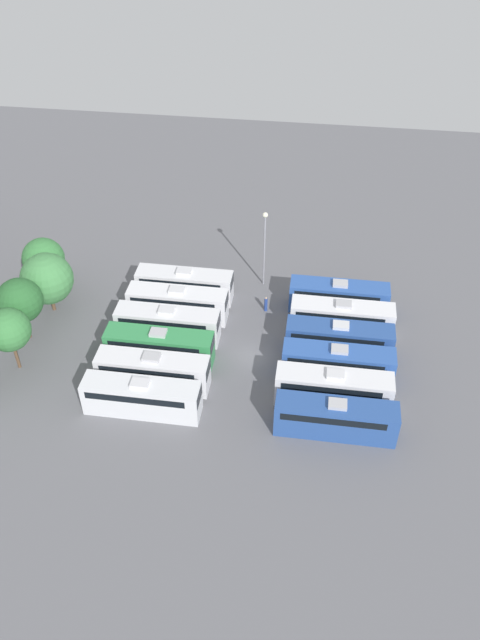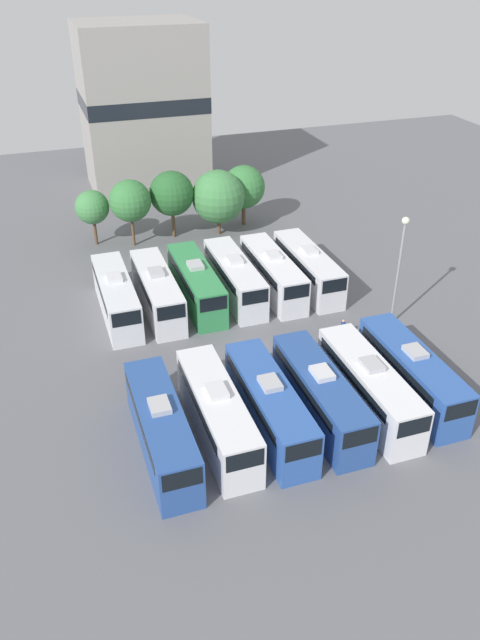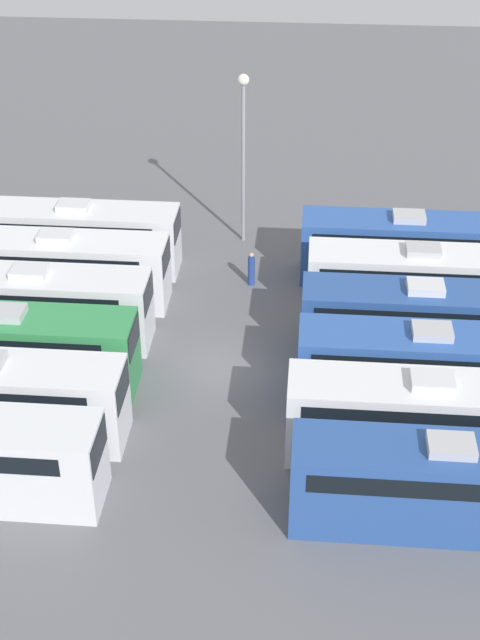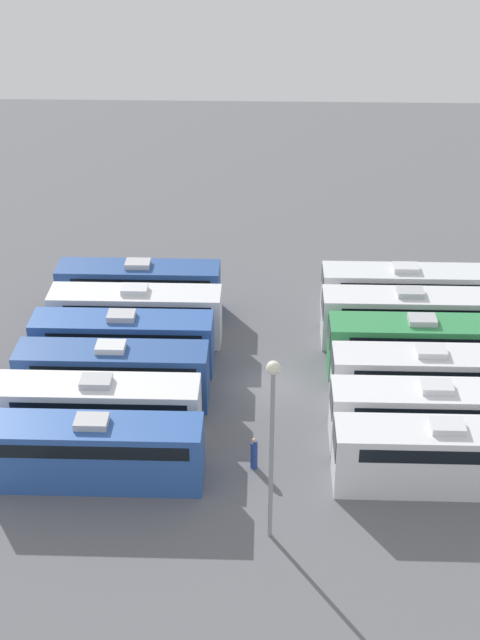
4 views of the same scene
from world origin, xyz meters
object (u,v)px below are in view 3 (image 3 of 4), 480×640
bus_4 (419,281)px  worker_person (251,270)px  bus_11 (76,235)px  bus_9 (33,304)px  light_pole (243,134)px  bus_1 (426,417)px  bus_0 (444,484)px  bus_5 (405,247)px  bus_2 (427,366)px  bus_10 (59,267)px  bus_8 (10,347)px  bus_3 (421,320)px

bus_4 → worker_person: size_ratio=5.88×
bus_11 → bus_9: bearing=177.4°
bus_9 → light_pole: 14.52m
bus_1 → bus_4: (10.36, -0.58, 0.00)m
bus_0 → bus_11: 24.36m
bus_9 → bus_5: bearing=-67.8°
bus_2 → bus_9: bearing=78.9°
bus_10 → bus_11: (3.40, -0.04, 0.00)m
bus_9 → bus_1: bearing=-111.6°
bus_4 → bus_8: size_ratio=1.00×
bus_4 → bus_8: same height
bus_4 → worker_person: bearing=74.4°
bus_5 → bus_10: same height
bus_2 → bus_11: size_ratio=1.00×
bus_0 → bus_4: size_ratio=1.00×
worker_person → bus_5: bearing=-80.9°
bus_1 → bus_5: same height
worker_person → bus_4: bearing=-105.6°
bus_0 → bus_4: bearing=-1.3°
bus_4 → light_pole: (7.19, 8.99, 4.35)m
bus_4 → worker_person: 8.54m
bus_11 → light_pole: 10.25m
bus_10 → bus_3: bearing=-101.1°
bus_3 → bus_4: same height
bus_0 → bus_8: same height
bus_0 → bus_9: same height
bus_2 → worker_person: size_ratio=5.88×
bus_11 → bus_3: bearing=-111.5°
bus_11 → bus_1: bearing=-129.1°
bus_5 → bus_8: bearing=121.4°
bus_0 → bus_4: (13.99, -0.31, 0.00)m
bus_1 → bus_4: 10.37m
bus_1 → bus_3: 6.92m
bus_1 → bus_8: same height
bus_2 → worker_person: bus_2 is taller
worker_person → bus_10: bearing=104.1°
bus_3 → bus_10: bearing=78.9°
bus_0 → bus_10: (13.93, 17.16, 0.00)m
bus_11 → bus_8: bearing=178.2°
light_pole → bus_9: bearing=140.8°
bus_4 → bus_11: size_ratio=1.00×
light_pole → bus_0: bearing=-157.7°
bus_4 → bus_9: 18.09m
bus_3 → bus_1: bearing=176.9°
bus_4 → light_pole: light_pole is taller
bus_10 → bus_11: size_ratio=1.00×
worker_person → bus_11: bearing=83.4°
bus_4 → bus_1: bearing=176.8°
bus_9 → worker_person: (5.83, -9.57, -1.02)m
light_pole → bus_11: bearing=114.4°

